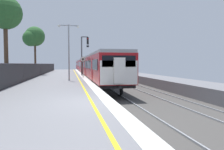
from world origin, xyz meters
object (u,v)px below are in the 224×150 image
object	(u,v)px
signal_gantry	(84,51)
speed_limit_sign	(83,64)
commuter_train_at_platform	(87,66)
background_tree_left	(5,15)
background_tree_right	(34,37)
platform_lamp_mid	(69,48)

from	to	relation	value
signal_gantry	speed_limit_sign	distance (m)	5.11
commuter_train_at_platform	background_tree_left	world-z (taller)	background_tree_left
background_tree_left	speed_limit_sign	bearing A→B (deg)	17.73
speed_limit_sign	commuter_train_at_platform	bearing A→B (deg)	84.54
commuter_train_at_platform	speed_limit_sign	world-z (taller)	commuter_train_at_platform
background_tree_left	signal_gantry	bearing A→B (deg)	41.79
signal_gantry	background_tree_left	size ratio (longest dim) A/B	0.65
commuter_train_at_platform	background_tree_left	distance (m)	24.39
commuter_train_at_platform	background_tree_right	world-z (taller)	background_tree_right
commuter_train_at_platform	signal_gantry	size ratio (longest dim) A/B	11.23
commuter_train_at_platform	signal_gantry	world-z (taller)	signal_gantry
platform_lamp_mid	background_tree_left	world-z (taller)	background_tree_left
speed_limit_sign	platform_lamp_mid	world-z (taller)	platform_lamp_mid
signal_gantry	platform_lamp_mid	bearing A→B (deg)	-102.27
platform_lamp_mid	background_tree_left	xyz separation A→B (m)	(-6.15, 1.77, 3.29)
speed_limit_sign	platform_lamp_mid	bearing A→B (deg)	-110.70
background_tree_left	commuter_train_at_platform	bearing A→B (deg)	66.23
speed_limit_sign	background_tree_left	world-z (taller)	background_tree_left
signal_gantry	platform_lamp_mid	xyz separation A→B (m)	(-1.96, -9.02, -0.17)
platform_lamp_mid	background_tree_left	distance (m)	7.20
commuter_train_at_platform	signal_gantry	xyz separation A→B (m)	(-1.49, -14.54, 2.12)
speed_limit_sign	background_tree_left	xyz separation A→B (m)	(-7.75, -2.48, 4.93)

